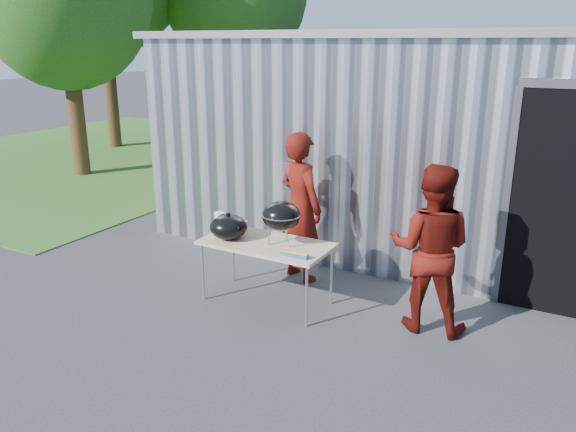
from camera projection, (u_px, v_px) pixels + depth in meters
The scene contains 11 objects.
ground at pixel (274, 320), 6.23m from camera, with size 80.00×80.00×0.00m, color #2F2F32.
building at pixel (463, 132), 9.18m from camera, with size 8.20×6.20×3.10m.
grass_patch at pixel (102, 154), 15.41m from camera, with size 10.00×12.00×0.02m, color #2D591E.
folding_table at pixel (266, 246), 6.47m from camera, with size 1.50×0.75×0.75m.
kettle_grill at pixel (281, 209), 6.28m from camera, with size 0.45×0.45×0.94m.
grill_lid at pixel (229, 227), 6.54m from camera, with size 0.44×0.44×0.32m.
paper_towels at pixel (220, 224), 6.66m from camera, with size 0.12×0.12×0.28m, color white.
white_tub at pixel (238, 225), 6.90m from camera, with size 0.20×0.15×0.10m, color white.
foil_box at pixel (294, 254), 6.01m from camera, with size 0.32×0.05×0.06m.
person_cook at pixel (300, 207), 7.10m from camera, with size 0.70×0.46×1.92m, color #4E0E08.
person_bystander at pixel (430, 249), 5.83m from camera, with size 0.88×0.68×1.80m, color #4E0E08.
Camera 1 is at (2.86, -4.82, 2.96)m, focal length 35.00 mm.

